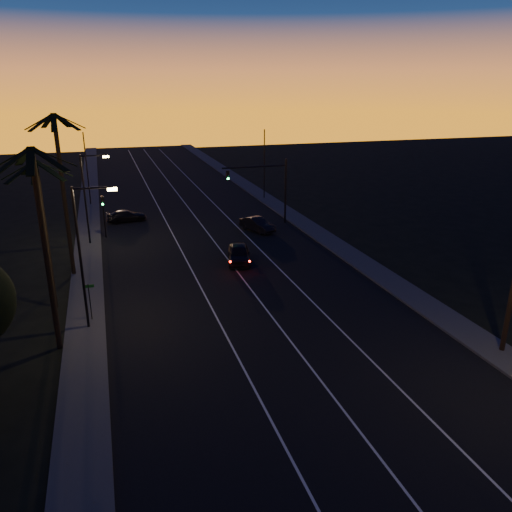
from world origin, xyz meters
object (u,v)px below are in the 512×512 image
object	(u,v)px
signal_mast	(265,181)
cross_car	(127,216)
right_car	(257,224)
lead_car	(239,254)

from	to	relation	value
signal_mast	cross_car	xyz separation A→B (m)	(-14.28, 5.57, -4.14)
signal_mast	right_car	bearing A→B (deg)	-124.00
signal_mast	right_car	xyz separation A→B (m)	(-1.56, -2.31, -4.07)
lead_car	cross_car	distance (m)	18.51
lead_car	cross_car	xyz separation A→B (m)	(-8.38, 16.51, -0.14)
signal_mast	cross_car	bearing A→B (deg)	158.69
cross_car	signal_mast	bearing A→B (deg)	-21.31
cross_car	lead_car	bearing A→B (deg)	-63.08
signal_mast	lead_car	size ratio (longest dim) A/B	1.34
signal_mast	lead_car	xyz separation A→B (m)	(-5.90, -10.94, -4.00)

